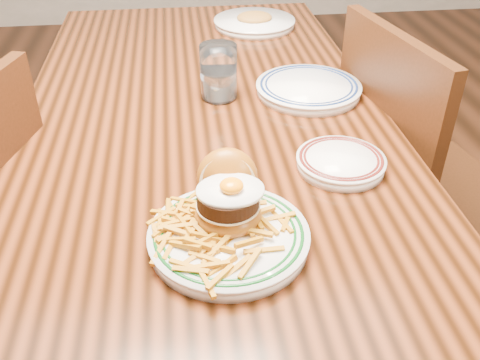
{
  "coord_description": "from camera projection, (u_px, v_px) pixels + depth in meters",
  "views": [
    {
      "loc": [
        -0.05,
        -1.15,
        1.33
      ],
      "look_at": [
        0.03,
        -0.46,
        0.85
      ],
      "focal_mm": 40.0,
      "sensor_mm": 36.0,
      "label": 1
    }
  ],
  "objects": [
    {
      "name": "floor",
      "position": [
        212.0,
        319.0,
        1.7
      ],
      "size": [
        6.0,
        6.0,
        0.0
      ],
      "primitive_type": "plane",
      "color": "black",
      "rests_on": "ground"
    },
    {
      "name": "table",
      "position": [
        205.0,
        139.0,
        1.32
      ],
      "size": [
        0.85,
        1.6,
        0.75
      ],
      "color": "black",
      "rests_on": "floor"
    },
    {
      "name": "chair_right",
      "position": [
        413.0,
        186.0,
        1.44
      ],
      "size": [
        0.51,
        0.51,
        0.93
      ],
      "rotation": [
        0.0,
        0.0,
        3.32
      ],
      "color": "#381A0B",
      "rests_on": "floor"
    },
    {
      "name": "main_plate",
      "position": [
        228.0,
        222.0,
        0.86
      ],
      "size": [
        0.26,
        0.27,
        0.13
      ],
      "rotation": [
        0.0,
        0.0,
        -0.08
      ],
      "color": "white",
      "rests_on": "table"
    },
    {
      "name": "side_plate",
      "position": [
        341.0,
        161.0,
        1.04
      ],
      "size": [
        0.17,
        0.17,
        0.03
      ],
      "rotation": [
        0.0,
        0.0,
        0.01
      ],
      "color": "white",
      "rests_on": "table"
    },
    {
      "name": "rear_plate",
      "position": [
        308.0,
        88.0,
        1.32
      ],
      "size": [
        0.26,
        0.26,
        0.03
      ],
      "rotation": [
        0.0,
        0.0,
        0.09
      ],
      "color": "white",
      "rests_on": "table"
    },
    {
      "name": "water_glass",
      "position": [
        219.0,
        75.0,
        1.28
      ],
      "size": [
        0.09,
        0.09,
        0.13
      ],
      "color": "white",
      "rests_on": "table"
    },
    {
      "name": "far_plate",
      "position": [
        254.0,
        22.0,
        1.74
      ],
      "size": [
        0.26,
        0.26,
        0.05
      ],
      "rotation": [
        0.0,
        0.0,
        -0.34
      ],
      "color": "white",
      "rests_on": "table"
    }
  ]
}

